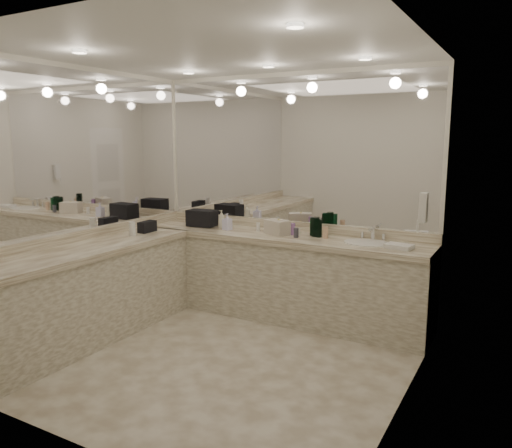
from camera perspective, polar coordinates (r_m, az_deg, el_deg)
The scene contains 36 objects.
floor at distance 4.57m, azimuth -4.45°, elevation -14.87°, with size 3.20×3.20×0.00m, color beige.
ceiling at distance 4.21m, azimuth -4.94°, elevation 19.27°, with size 3.20×3.20×0.00m, color white.
wall_back at distance 5.50m, azimuth 4.06°, elevation 3.44°, with size 3.20×0.02×2.60m, color silver.
wall_left at distance 5.25m, azimuth -19.36°, elevation 2.63°, with size 0.02×3.00×2.60m, color silver.
wall_right at distance 3.57m, azimuth 17.16°, elevation -0.36°, with size 0.02×3.00×2.60m, color silver.
vanity_back_base at distance 5.40m, azimuth 2.59°, elevation -6.18°, with size 3.20×0.60×0.84m, color beige.
vanity_back_top at distance 5.29m, azimuth 2.58°, elevation -1.51°, with size 3.20×0.64×0.06m, color beige.
vanity_left_base at distance 5.02m, azimuth -19.07°, elevation -7.96°, with size 0.60×2.40×0.84m, color beige.
vanity_left_top at distance 4.90m, azimuth -19.28°, elevation -2.96°, with size 0.64×2.42×0.06m, color beige.
backsplash_back at distance 5.53m, azimuth 3.93°, elevation -0.18°, with size 3.20×0.04×0.10m, color beige.
backsplash_left at distance 5.29m, azimuth -19.00°, elevation -1.14°, with size 0.04×3.00×0.10m, color beige.
mirror_back at distance 5.45m, azimuth 4.07°, elevation 8.40°, with size 3.12×0.01×1.55m, color white.
mirror_left at distance 5.21m, azimuth -19.56°, elevation 7.81°, with size 0.01×2.92×1.55m, color white.
sink at distance 4.95m, azimuth 12.52°, elevation -2.22°, with size 0.44×0.44×0.03m, color white.
faucet at distance 5.13m, azimuth 13.23°, elevation -0.97°, with size 0.24×0.16×0.14m, color silver.
wall_phone at distance 4.25m, azimuth 18.60°, elevation 1.80°, with size 0.06×0.10×0.24m, color white.
door at distance 3.15m, azimuth 14.76°, elevation -6.21°, with size 0.02×0.82×2.10m, color white.
black_toiletry_bag at distance 5.77m, azimuth -6.19°, elevation 0.62°, with size 0.32×0.20×0.18m, color black.
black_bag_spill at distance 5.52m, azimuth -12.33°, elevation -0.31°, with size 0.10×0.21×0.12m, color black.
cream_cosmetic_case at distance 5.28m, azimuth 2.42°, elevation -0.37°, with size 0.26×0.16×0.15m, color beige.
hand_towel at distance 4.78m, azimuth 16.04°, elevation -2.47°, with size 0.24×0.16×0.04m, color white.
lotion_left at distance 5.35m, azimuth -13.97°, elevation -0.51°, with size 0.06×0.06×0.15m, color white.
soap_bottle_a at distance 5.63m, azimuth -3.97°, elevation 0.55°, with size 0.08×0.08×0.21m, color silver.
soap_bottle_b at distance 5.52m, azimuth -3.31°, elevation 0.27°, with size 0.08×0.09×0.19m, color silver.
soap_bottle_c at distance 5.28m, azimuth 2.64°, elevation -0.28°, with size 0.13×0.13×0.16m, color #EAD88A.
green_bottle_0 at distance 5.24m, azimuth 6.56°, elevation -0.29°, with size 0.07×0.07×0.19m, color #0B4223.
green_bottle_1 at distance 5.20m, azimuth 6.91°, elevation -0.29°, with size 0.07×0.07×0.20m, color #0B4223.
green_bottle_2 at distance 5.15m, azimuth 7.18°, elevation -0.49°, with size 0.07×0.07×0.18m, color #0B4223.
green_bottle_3 at distance 5.23m, azimuth 6.54°, elevation -0.28°, with size 0.06×0.06×0.19m, color #0B4223.
green_bottle_4 at distance 5.18m, azimuth 6.80°, elevation -0.33°, with size 0.07×0.07×0.20m, color #0B4223.
amenity_bottle_0 at distance 5.11m, azimuth 4.60°, elevation -1.00°, with size 0.05×0.05×0.10m, color #3F3F4C.
amenity_bottle_1 at distance 5.10m, azimuth 7.94°, elevation -0.98°, with size 0.06×0.06×0.12m, color #E0B28C.
amenity_bottle_2 at distance 5.27m, azimuth 2.56°, elevation -0.82°, with size 0.06×0.06×0.07m, color #3F3F4C.
amenity_bottle_3 at distance 5.23m, azimuth 4.86°, elevation -0.91°, with size 0.04×0.04×0.07m, color white.
amenity_bottle_4 at distance 5.26m, azimuth 4.22°, elevation -0.57°, with size 0.05×0.05×0.12m, color #9966B2.
amenity_bottle_5 at distance 5.45m, azimuth 0.25°, elevation -0.34°, with size 0.04×0.04×0.09m, color white.
Camera 1 is at (2.32, -3.45, 1.90)m, focal length 35.00 mm.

